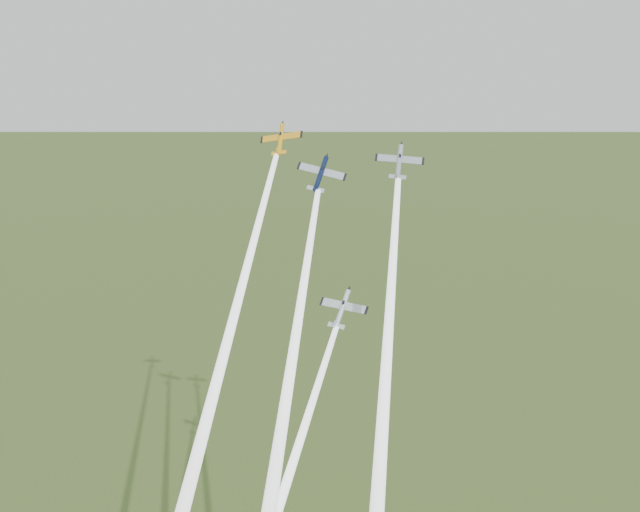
{
  "coord_description": "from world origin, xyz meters",
  "views": [
    {
      "loc": [
        34.09,
        -125.25,
        127.72
      ],
      "look_at": [
        0.0,
        -6.0,
        92.0
      ],
      "focal_mm": 45.0,
      "sensor_mm": 36.0,
      "label": 1
    }
  ],
  "objects_px": {
    "plane_navy": "(321,174)",
    "plane_silver_low": "(342,309)",
    "plane_silver_right": "(399,162)",
    "plane_yellow": "(281,139)"
  },
  "relations": [
    {
      "from": "plane_silver_right",
      "to": "plane_silver_low",
      "type": "relative_size",
      "value": 0.9
    },
    {
      "from": "plane_silver_low",
      "to": "plane_navy",
      "type": "bearing_deg",
      "value": 141.72
    },
    {
      "from": "plane_navy",
      "to": "plane_silver_right",
      "type": "relative_size",
      "value": 1.08
    },
    {
      "from": "plane_navy",
      "to": "plane_silver_right",
      "type": "distance_m",
      "value": 14.41
    },
    {
      "from": "plane_silver_right",
      "to": "plane_navy",
      "type": "bearing_deg",
      "value": 159.61
    },
    {
      "from": "plane_navy",
      "to": "plane_silver_low",
      "type": "xyz_separation_m",
      "value": [
        5.57,
        -6.64,
        -20.91
      ]
    },
    {
      "from": "plane_yellow",
      "to": "plane_navy",
      "type": "distance_m",
      "value": 11.9
    },
    {
      "from": "plane_navy",
      "to": "plane_silver_low",
      "type": "bearing_deg",
      "value": -54.11
    },
    {
      "from": "plane_navy",
      "to": "plane_yellow",
      "type": "bearing_deg",
      "value": 141.41
    },
    {
      "from": "plane_navy",
      "to": "plane_silver_low",
      "type": "height_order",
      "value": "plane_navy"
    }
  ]
}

